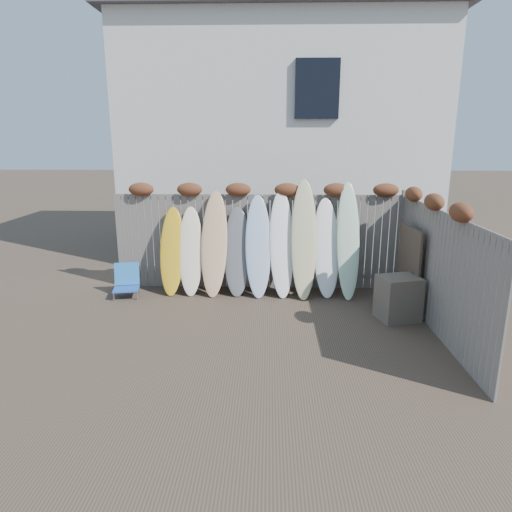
{
  "coord_description": "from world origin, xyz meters",
  "views": [
    {
      "loc": [
        0.24,
        -6.99,
        3.11
      ],
      "look_at": [
        0.0,
        1.2,
        1.0
      ],
      "focal_mm": 32.0,
      "sensor_mm": 36.0,
      "label": 1
    }
  ],
  "objects_px": {
    "lattice_panel": "(408,268)",
    "surfboard_0": "(172,251)",
    "beach_chair": "(127,281)",
    "wooden_crate": "(398,298)"
  },
  "relations": [
    {
      "from": "beach_chair",
      "to": "surfboard_0",
      "type": "bearing_deg",
      "value": 14.88
    },
    {
      "from": "lattice_panel",
      "to": "surfboard_0",
      "type": "xyz_separation_m",
      "value": [
        -4.57,
        0.78,
        0.1
      ]
    },
    {
      "from": "beach_chair",
      "to": "lattice_panel",
      "type": "distance_m",
      "value": 5.52
    },
    {
      "from": "beach_chair",
      "to": "lattice_panel",
      "type": "height_order",
      "value": "lattice_panel"
    },
    {
      "from": "beach_chair",
      "to": "surfboard_0",
      "type": "xyz_separation_m",
      "value": [
        0.9,
        0.24,
        0.58
      ]
    },
    {
      "from": "wooden_crate",
      "to": "lattice_panel",
      "type": "height_order",
      "value": "lattice_panel"
    },
    {
      "from": "lattice_panel",
      "to": "surfboard_0",
      "type": "relative_size",
      "value": 0.85
    },
    {
      "from": "beach_chair",
      "to": "surfboard_0",
      "type": "distance_m",
      "value": 1.1
    },
    {
      "from": "wooden_crate",
      "to": "beach_chair",
      "type": "bearing_deg",
      "value": 168.15
    },
    {
      "from": "surfboard_0",
      "to": "beach_chair",
      "type": "bearing_deg",
      "value": -163.24
    }
  ]
}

